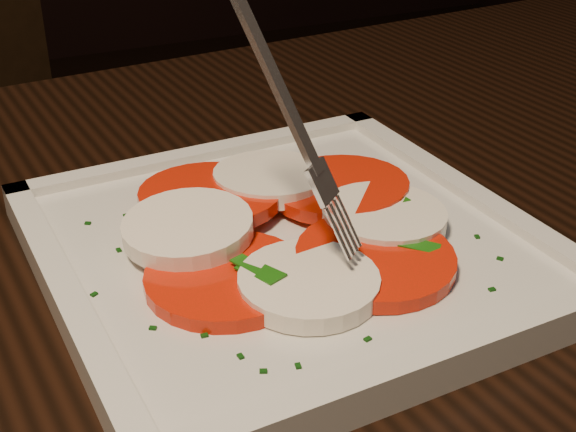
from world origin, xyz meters
name	(u,v)px	position (x,y,z in m)	size (l,w,h in m)	color
table	(339,395)	(0.18, 0.16, 0.65)	(1.26, 0.89, 0.75)	black
plate	(288,250)	(0.15, 0.17, 0.76)	(0.27, 0.27, 0.01)	silver
caprese_salad	(288,226)	(0.16, 0.17, 0.77)	(0.22, 0.21, 0.02)	red
fork	(267,101)	(0.14, 0.15, 0.86)	(0.03, 0.08, 0.15)	white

